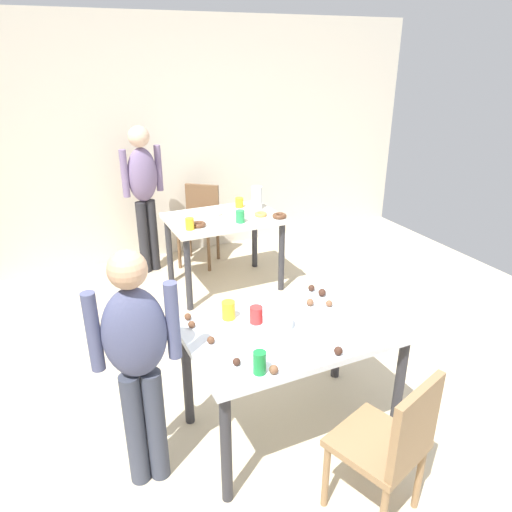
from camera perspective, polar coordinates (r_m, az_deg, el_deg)
ground_plane at (r=3.32m, az=4.88°, el=-19.29°), size 6.40×6.40×0.00m
wall_back at (r=5.52m, az=-11.71°, el=13.00°), size 6.40×0.10×2.60m
dining_table_near at (r=2.90m, az=4.36°, el=-10.05°), size 1.25×0.77×0.75m
dining_table_far at (r=4.73m, az=-3.83°, el=3.42°), size 1.08×0.75×0.75m
chair_near_table at (r=2.58m, az=15.76°, el=-20.38°), size 0.51×0.51×0.87m
chair_far_table at (r=5.41m, az=-6.64°, el=4.30°), size 0.56×0.56×0.87m
person_girl_near at (r=2.55m, az=-13.89°, el=-11.27°), size 0.46×0.25×1.40m
person_adult_far at (r=5.13m, az=-13.17°, el=7.93°), size 0.45×0.27×1.56m
mixing_bowl at (r=2.82m, az=2.57°, el=-7.71°), size 0.17×0.17×0.09m
soda_can at (r=2.45m, az=0.43°, el=-12.50°), size 0.07×0.07×0.12m
fork_near at (r=2.97m, az=14.07°, el=-7.55°), size 0.17×0.02×0.01m
cup_near_0 at (r=2.90m, az=-3.28°, el=-6.42°), size 0.08×0.08×0.11m
cup_near_1 at (r=2.86m, az=0.02°, el=-6.98°), size 0.08×0.08×0.10m
cake_ball_0 at (r=2.52m, az=-2.31°, el=-12.40°), size 0.04×0.04×0.04m
cake_ball_1 at (r=2.85m, az=-7.63°, el=-8.02°), size 0.04×0.04×0.04m
cake_ball_2 at (r=2.93m, az=-8.08°, el=-7.13°), size 0.04×0.04×0.04m
cake_ball_3 at (r=3.07m, az=6.42°, el=-5.47°), size 0.05×0.05×0.05m
cake_ball_4 at (r=3.25m, az=6.58°, el=-3.78°), size 0.04×0.04×0.04m
cake_ball_5 at (r=3.19m, az=7.83°, el=-4.31°), size 0.05×0.05×0.05m
cake_ball_6 at (r=3.07m, az=8.65°, el=-5.57°), size 0.04×0.04×0.04m
cake_ball_7 at (r=2.63m, az=9.72°, el=-10.99°), size 0.05×0.05×0.05m
cake_ball_8 at (r=2.70m, az=-5.37°, el=-9.87°), size 0.04×0.04×0.04m
cake_ball_9 at (r=2.46m, az=2.11°, el=-13.28°), size 0.05×0.05×0.05m
pitcher_far at (r=4.88m, az=0.09°, el=6.91°), size 0.11×0.11×0.23m
cup_far_0 at (r=4.50m, az=-1.88°, el=4.70°), size 0.08×0.08×0.12m
cup_far_1 at (r=4.95m, az=-1.99°, el=6.34°), size 0.08×0.08×0.10m
cup_far_2 at (r=4.36m, az=-7.85°, el=3.79°), size 0.08×0.08×0.11m
donut_far_0 at (r=4.44m, az=-6.81°, el=3.74°), size 0.14×0.14×0.04m
donut_far_1 at (r=4.74m, az=-4.86°, el=5.12°), size 0.13×0.13×0.04m
donut_far_2 at (r=4.64m, az=2.79°, el=4.78°), size 0.14×0.14×0.04m
donut_far_3 at (r=4.69m, az=0.55°, el=4.98°), size 0.12×0.12×0.04m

